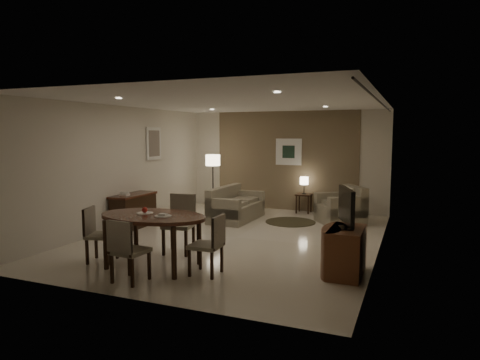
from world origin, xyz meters
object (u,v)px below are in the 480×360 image
at_px(chair_near, 130,250).
at_px(sofa, 237,204).
at_px(side_table, 304,203).
at_px(console_desk, 134,211).
at_px(tv_cabinet, 346,252).
at_px(floor_lamp, 213,183).
at_px(dining_table, 153,241).
at_px(chair_right, 206,245).
at_px(chair_far, 179,225).
at_px(chair_left, 102,235).
at_px(armchair, 340,205).

bearing_deg(chair_near, sofa, -82.05).
bearing_deg(side_table, console_desk, -134.25).
distance_m(tv_cabinet, floor_lamp, 5.80).
bearing_deg(dining_table, sofa, 93.26).
xyz_separation_m(side_table, floor_lamp, (-2.35, -0.65, 0.51)).
bearing_deg(chair_right, side_table, 176.96).
bearing_deg(chair_near, dining_table, -78.88).
xyz_separation_m(chair_far, sofa, (-0.19, 3.09, -0.11)).
relative_size(chair_near, side_table, 1.79).
bearing_deg(chair_right, tv_cabinet, 110.33).
relative_size(tv_cabinet, chair_left, 1.01).
height_order(chair_near, side_table, chair_near).
bearing_deg(chair_near, tv_cabinet, -148.25).
xyz_separation_m(tv_cabinet, side_table, (-1.79, 4.68, -0.10)).
relative_size(tv_cabinet, sofa, 0.53).
bearing_deg(sofa, floor_lamp, 52.01).
distance_m(chair_far, side_table, 4.74).
xyz_separation_m(dining_table, chair_left, (-0.93, -0.09, 0.03)).
relative_size(dining_table, armchair, 1.81).
xyz_separation_m(chair_right, sofa, (-1.16, 3.94, -0.05)).
relative_size(chair_left, sofa, 0.53).
distance_m(console_desk, chair_left, 2.59).
xyz_separation_m(chair_left, side_table, (2.01, 5.53, -0.19)).
xyz_separation_m(chair_left, chair_right, (1.86, 0.07, 0.00)).
relative_size(chair_far, chair_left, 1.13).
xyz_separation_m(console_desk, floor_lamp, (0.75, 2.53, 0.39)).
height_order(console_desk, tv_cabinet, console_desk).
bearing_deg(dining_table, chair_left, -174.70).
height_order(chair_near, sofa, chair_near).
relative_size(dining_table, side_table, 3.48).
height_order(tv_cabinet, chair_left, chair_left).
xyz_separation_m(console_desk, dining_table, (2.02, -2.26, 0.04)).
xyz_separation_m(chair_near, armchair, (2.10, 5.17, -0.02)).
bearing_deg(armchair, side_table, -165.90).
height_order(sofa, floor_lamp, floor_lamp).
relative_size(sofa, floor_lamp, 1.11).
height_order(chair_far, chair_right, chair_far).
xyz_separation_m(chair_far, chair_left, (-0.90, -0.92, -0.06)).
bearing_deg(console_desk, chair_right, -37.62).
bearing_deg(chair_left, dining_table, -102.65).
xyz_separation_m(chair_far, armchair, (2.21, 3.63, -0.07)).
distance_m(chair_right, armchair, 4.66).
bearing_deg(chair_near, chair_far, -81.57).
bearing_deg(console_desk, chair_far, -35.56).
bearing_deg(floor_lamp, chair_right, -65.33).
bearing_deg(floor_lamp, dining_table, -75.07).
distance_m(chair_right, sofa, 4.11).
distance_m(chair_near, sofa, 4.63).
distance_m(chair_near, side_table, 6.22).
bearing_deg(armchair, chair_left, -68.93).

